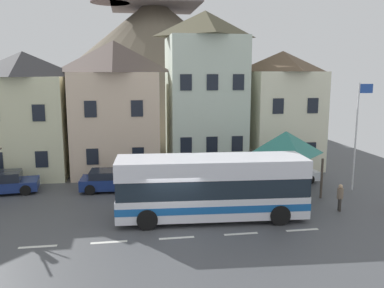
{
  "coord_description": "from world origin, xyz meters",
  "views": [
    {
      "loc": [
        -2.0,
        -18.44,
        7.34
      ],
      "look_at": [
        1.53,
        3.89,
        3.36
      ],
      "focal_mm": 37.77,
      "sensor_mm": 36.0,
      "label": 1
    }
  ],
  "objects_px": {
    "townhouse_02": "(115,108)",
    "pedestrian_01": "(272,189)",
    "hilltop_castle": "(155,62)",
    "parked_car_00": "(285,172)",
    "townhouse_04": "(281,110)",
    "townhouse_01": "(26,115)",
    "transit_bus": "(211,188)",
    "pedestrian_00": "(340,195)",
    "flagpole": "(358,129)",
    "parked_car_01": "(3,183)",
    "bus_shelter": "(286,143)",
    "public_bench": "(288,176)",
    "townhouse_03": "(205,92)",
    "parked_car_02": "(112,180)"
  },
  "relations": [
    {
      "from": "townhouse_04",
      "to": "parked_car_01",
      "type": "height_order",
      "value": "townhouse_04"
    },
    {
      "from": "parked_car_02",
      "to": "townhouse_01",
      "type": "bearing_deg",
      "value": 144.03
    },
    {
      "from": "flagpole",
      "to": "pedestrian_01",
      "type": "bearing_deg",
      "value": -163.34
    },
    {
      "from": "hilltop_castle",
      "to": "pedestrian_01",
      "type": "bearing_deg",
      "value": -81.9
    },
    {
      "from": "pedestrian_01",
      "to": "townhouse_01",
      "type": "bearing_deg",
      "value": 148.96
    },
    {
      "from": "bus_shelter",
      "to": "parked_car_02",
      "type": "bearing_deg",
      "value": 169.66
    },
    {
      "from": "pedestrian_01",
      "to": "public_bench",
      "type": "bearing_deg",
      "value": 57.57
    },
    {
      "from": "townhouse_02",
      "to": "parked_car_01",
      "type": "distance_m",
      "value": 9.25
    },
    {
      "from": "pedestrian_01",
      "to": "public_bench",
      "type": "xyz_separation_m",
      "value": [
        2.61,
        4.11,
        -0.41
      ]
    },
    {
      "from": "hilltop_castle",
      "to": "townhouse_02",
      "type": "bearing_deg",
      "value": -101.56
    },
    {
      "from": "townhouse_02",
      "to": "townhouse_04",
      "type": "relative_size",
      "value": 1.07
    },
    {
      "from": "townhouse_04",
      "to": "townhouse_01",
      "type": "bearing_deg",
      "value": -179.71
    },
    {
      "from": "pedestrian_01",
      "to": "townhouse_03",
      "type": "bearing_deg",
      "value": 103.4
    },
    {
      "from": "townhouse_02",
      "to": "townhouse_04",
      "type": "xyz_separation_m",
      "value": [
        12.81,
        -0.07,
        -0.32
      ]
    },
    {
      "from": "pedestrian_00",
      "to": "townhouse_02",
      "type": "bearing_deg",
      "value": 137.89
    },
    {
      "from": "townhouse_01",
      "to": "bus_shelter",
      "type": "relative_size",
      "value": 2.31
    },
    {
      "from": "townhouse_03",
      "to": "hilltop_castle",
      "type": "distance_m",
      "value": 22.24
    },
    {
      "from": "bus_shelter",
      "to": "pedestrian_01",
      "type": "relative_size",
      "value": 2.31
    },
    {
      "from": "townhouse_02",
      "to": "hilltop_castle",
      "type": "distance_m",
      "value": 22.58
    },
    {
      "from": "pedestrian_01",
      "to": "public_bench",
      "type": "height_order",
      "value": "pedestrian_01"
    },
    {
      "from": "townhouse_03",
      "to": "parked_car_01",
      "type": "relative_size",
      "value": 2.81
    },
    {
      "from": "townhouse_01",
      "to": "transit_bus",
      "type": "xyz_separation_m",
      "value": [
        11.23,
        -10.79,
        -2.81
      ]
    },
    {
      "from": "townhouse_02",
      "to": "transit_bus",
      "type": "distance_m",
      "value": 12.47
    },
    {
      "from": "townhouse_01",
      "to": "hilltop_castle",
      "type": "height_order",
      "value": "hilltop_castle"
    },
    {
      "from": "townhouse_01",
      "to": "townhouse_02",
      "type": "xyz_separation_m",
      "value": [
        6.24,
        0.17,
        0.41
      ]
    },
    {
      "from": "hilltop_castle",
      "to": "parked_car_00",
      "type": "xyz_separation_m",
      "value": [
        6.9,
        -26.67,
        -8.06
      ]
    },
    {
      "from": "pedestrian_00",
      "to": "flagpole",
      "type": "relative_size",
      "value": 0.22
    },
    {
      "from": "townhouse_02",
      "to": "transit_bus",
      "type": "xyz_separation_m",
      "value": [
        4.99,
        -10.96,
        -3.22
      ]
    },
    {
      "from": "transit_bus",
      "to": "flagpole",
      "type": "relative_size",
      "value": 1.43
    },
    {
      "from": "townhouse_04",
      "to": "hilltop_castle",
      "type": "bearing_deg",
      "value": 110.9
    },
    {
      "from": "hilltop_castle",
      "to": "flagpole",
      "type": "bearing_deg",
      "value": -70.27
    },
    {
      "from": "townhouse_01",
      "to": "townhouse_04",
      "type": "bearing_deg",
      "value": 0.29
    },
    {
      "from": "townhouse_03",
      "to": "parked_car_02",
      "type": "distance_m",
      "value": 9.97
    },
    {
      "from": "transit_bus",
      "to": "pedestrian_01",
      "type": "xyz_separation_m",
      "value": [
        3.88,
        1.7,
        -0.73
      ]
    },
    {
      "from": "townhouse_03",
      "to": "flagpole",
      "type": "relative_size",
      "value": 1.75
    },
    {
      "from": "townhouse_02",
      "to": "pedestrian_01",
      "type": "height_order",
      "value": "townhouse_02"
    },
    {
      "from": "hilltop_castle",
      "to": "public_bench",
      "type": "distance_m",
      "value": 29.05
    },
    {
      "from": "townhouse_03",
      "to": "public_bench",
      "type": "xyz_separation_m",
      "value": [
        4.78,
        -5.01,
        -5.45
      ]
    },
    {
      "from": "parked_car_01",
      "to": "pedestrian_00",
      "type": "relative_size",
      "value": 2.87
    },
    {
      "from": "transit_bus",
      "to": "flagpole",
      "type": "xyz_separation_m",
      "value": [
        9.95,
        3.51,
        2.33
      ]
    },
    {
      "from": "pedestrian_00",
      "to": "flagpole",
      "type": "bearing_deg",
      "value": 50.42
    },
    {
      "from": "townhouse_03",
      "to": "parked_car_01",
      "type": "xyz_separation_m",
      "value": [
        -13.56,
        -4.45,
        -5.27
      ]
    },
    {
      "from": "townhouse_01",
      "to": "pedestrian_00",
      "type": "xyz_separation_m",
      "value": [
        18.32,
        -10.75,
        -3.56
      ]
    },
    {
      "from": "parked_car_00",
      "to": "parked_car_02",
      "type": "bearing_deg",
      "value": -1.61
    },
    {
      "from": "townhouse_01",
      "to": "flagpole",
      "type": "relative_size",
      "value": 1.31
    },
    {
      "from": "parked_car_01",
      "to": "public_bench",
      "type": "height_order",
      "value": "parked_car_01"
    },
    {
      "from": "transit_bus",
      "to": "bus_shelter",
      "type": "relative_size",
      "value": 2.53
    },
    {
      "from": "townhouse_04",
      "to": "public_bench",
      "type": "xyz_separation_m",
      "value": [
        -1.32,
        -5.09,
        -4.03
      ]
    },
    {
      "from": "townhouse_02",
      "to": "flagpole",
      "type": "height_order",
      "value": "townhouse_02"
    },
    {
      "from": "townhouse_04",
      "to": "hilltop_castle",
      "type": "relative_size",
      "value": 0.22
    }
  ]
}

